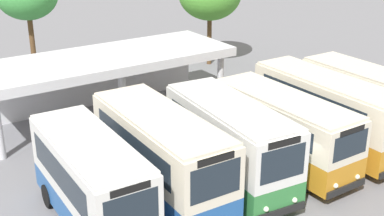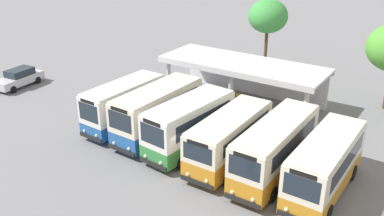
{
  "view_description": "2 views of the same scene",
  "coord_description": "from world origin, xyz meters",
  "px_view_note": "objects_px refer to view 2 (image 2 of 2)",
  "views": [
    {
      "loc": [
        -12.15,
        -12.84,
        10.7
      ],
      "look_at": [
        -0.5,
        4.6,
        2.42
      ],
      "focal_mm": 48.45,
      "sensor_mm": 36.0,
      "label": 1
    },
    {
      "loc": [
        13.08,
        -18.17,
        13.61
      ],
      "look_at": [
        -1.4,
        3.54,
        2.19
      ],
      "focal_mm": 39.33,
      "sensor_mm": 36.0,
      "label": 2
    }
  ],
  "objects_px": {
    "city_bus_second_in_row": "(158,111)",
    "city_bus_far_end_green": "(325,164)",
    "city_bus_fourth_amber": "(229,137)",
    "waiting_chair_end_by_column": "(232,97)",
    "city_bus_middle_cream": "(189,124)",
    "city_bus_nearest_orange": "(124,104)",
    "waiting_chair_second_from_end": "(238,98)",
    "waiting_chair_middle_seat": "(244,100)",
    "city_bus_fifth_blue": "(276,147)",
    "parked_car_flank": "(19,78)"
  },
  "relations": [
    {
      "from": "city_bus_fourth_amber",
      "to": "waiting_chair_second_from_end",
      "type": "distance_m",
      "value": 9.48
    },
    {
      "from": "city_bus_fourth_amber",
      "to": "city_bus_middle_cream",
      "type": "bearing_deg",
      "value": -179.14
    },
    {
      "from": "city_bus_fourth_amber",
      "to": "city_bus_fifth_blue",
      "type": "distance_m",
      "value": 2.92
    },
    {
      "from": "city_bus_fourth_amber",
      "to": "waiting_chair_end_by_column",
      "type": "relative_size",
      "value": 8.55
    },
    {
      "from": "city_bus_middle_cream",
      "to": "city_bus_fifth_blue",
      "type": "xyz_separation_m",
      "value": [
        5.83,
        0.22,
        -0.03
      ]
    },
    {
      "from": "city_bus_middle_cream",
      "to": "waiting_chair_end_by_column",
      "type": "relative_size",
      "value": 8.22
    },
    {
      "from": "city_bus_fifth_blue",
      "to": "city_bus_far_end_green",
      "type": "xyz_separation_m",
      "value": [
        2.91,
        -0.08,
        -0.07
      ]
    },
    {
      "from": "waiting_chair_second_from_end",
      "to": "waiting_chair_end_by_column",
      "type": "bearing_deg",
      "value": -173.76
    },
    {
      "from": "city_bus_nearest_orange",
      "to": "city_bus_middle_cream",
      "type": "height_order",
      "value": "city_bus_middle_cream"
    },
    {
      "from": "city_bus_fourth_amber",
      "to": "parked_car_flank",
      "type": "distance_m",
      "value": 22.48
    },
    {
      "from": "city_bus_nearest_orange",
      "to": "city_bus_fourth_amber",
      "type": "bearing_deg",
      "value": -1.55
    },
    {
      "from": "city_bus_nearest_orange",
      "to": "city_bus_fourth_amber",
      "type": "distance_m",
      "value": 8.74
    },
    {
      "from": "city_bus_middle_cream",
      "to": "parked_car_flank",
      "type": "distance_m",
      "value": 19.59
    },
    {
      "from": "city_bus_middle_cream",
      "to": "parked_car_flank",
      "type": "height_order",
      "value": "city_bus_middle_cream"
    },
    {
      "from": "city_bus_nearest_orange",
      "to": "city_bus_second_in_row",
      "type": "height_order",
      "value": "city_bus_second_in_row"
    },
    {
      "from": "waiting_chair_second_from_end",
      "to": "city_bus_middle_cream",
      "type": "bearing_deg",
      "value": -83.55
    },
    {
      "from": "waiting_chair_second_from_end",
      "to": "waiting_chair_middle_seat",
      "type": "xyz_separation_m",
      "value": [
        0.56,
        -0.06,
        0.0
      ]
    },
    {
      "from": "city_bus_far_end_green",
      "to": "parked_car_flank",
      "type": "relative_size",
      "value": 1.61
    },
    {
      "from": "city_bus_middle_cream",
      "to": "waiting_chair_second_from_end",
      "type": "bearing_deg",
      "value": 96.45
    },
    {
      "from": "city_bus_fourth_amber",
      "to": "waiting_chair_middle_seat",
      "type": "xyz_separation_m",
      "value": [
        -3.33,
        8.5,
        -1.23
      ]
    },
    {
      "from": "city_bus_second_in_row",
      "to": "parked_car_flank",
      "type": "distance_m",
      "value": 16.66
    },
    {
      "from": "waiting_chair_second_from_end",
      "to": "city_bus_nearest_orange",
      "type": "bearing_deg",
      "value": -120.24
    },
    {
      "from": "city_bus_second_in_row",
      "to": "city_bus_middle_cream",
      "type": "bearing_deg",
      "value": -8.88
    },
    {
      "from": "city_bus_second_in_row",
      "to": "waiting_chair_second_from_end",
      "type": "bearing_deg",
      "value": 76.61
    },
    {
      "from": "city_bus_second_in_row",
      "to": "city_bus_middle_cream",
      "type": "distance_m",
      "value": 2.95
    },
    {
      "from": "city_bus_middle_cream",
      "to": "waiting_chair_second_from_end",
      "type": "height_order",
      "value": "city_bus_middle_cream"
    },
    {
      "from": "city_bus_fourth_amber",
      "to": "city_bus_far_end_green",
      "type": "bearing_deg",
      "value": 0.98
    },
    {
      "from": "city_bus_nearest_orange",
      "to": "waiting_chair_end_by_column",
      "type": "bearing_deg",
      "value": 62.53
    },
    {
      "from": "city_bus_nearest_orange",
      "to": "waiting_chair_middle_seat",
      "type": "distance_m",
      "value": 9.96
    },
    {
      "from": "city_bus_far_end_green",
      "to": "city_bus_middle_cream",
      "type": "bearing_deg",
      "value": -179.06
    },
    {
      "from": "waiting_chair_end_by_column",
      "to": "city_bus_nearest_orange",
      "type": "bearing_deg",
      "value": -117.47
    },
    {
      "from": "city_bus_nearest_orange",
      "to": "city_bus_second_in_row",
      "type": "bearing_deg",
      "value": 3.43
    },
    {
      "from": "city_bus_second_in_row",
      "to": "waiting_chair_second_from_end",
      "type": "distance_m",
      "value": 8.49
    },
    {
      "from": "city_bus_middle_cream",
      "to": "city_bus_far_end_green",
      "type": "height_order",
      "value": "city_bus_middle_cream"
    },
    {
      "from": "city_bus_second_in_row",
      "to": "city_bus_far_end_green",
      "type": "xyz_separation_m",
      "value": [
        11.65,
        -0.31,
        -0.13
      ]
    },
    {
      "from": "city_bus_nearest_orange",
      "to": "waiting_chair_second_from_end",
      "type": "xyz_separation_m",
      "value": [
        4.85,
        8.32,
        -1.31
      ]
    },
    {
      "from": "city_bus_far_end_green",
      "to": "waiting_chair_second_from_end",
      "type": "height_order",
      "value": "city_bus_far_end_green"
    },
    {
      "from": "city_bus_second_in_row",
      "to": "waiting_chair_middle_seat",
      "type": "distance_m",
      "value": 8.58
    },
    {
      "from": "city_bus_far_end_green",
      "to": "parked_car_flank",
      "type": "bearing_deg",
      "value": 177.84
    },
    {
      "from": "waiting_chair_end_by_column",
      "to": "waiting_chair_second_from_end",
      "type": "bearing_deg",
      "value": 6.24
    },
    {
      "from": "city_bus_far_end_green",
      "to": "parked_car_flank",
      "type": "distance_m",
      "value": 28.3
    },
    {
      "from": "waiting_chair_middle_seat",
      "to": "waiting_chair_second_from_end",
      "type": "bearing_deg",
      "value": 173.74
    },
    {
      "from": "parked_car_flank",
      "to": "waiting_chair_second_from_end",
      "type": "height_order",
      "value": "parked_car_flank"
    },
    {
      "from": "city_bus_fifth_blue",
      "to": "parked_car_flank",
      "type": "height_order",
      "value": "city_bus_fifth_blue"
    },
    {
      "from": "waiting_chair_end_by_column",
      "to": "waiting_chair_middle_seat",
      "type": "distance_m",
      "value": 1.11
    },
    {
      "from": "city_bus_nearest_orange",
      "to": "waiting_chair_end_by_column",
      "type": "distance_m",
      "value": 9.4
    },
    {
      "from": "city_bus_fifth_blue",
      "to": "city_bus_far_end_green",
      "type": "distance_m",
      "value": 2.91
    },
    {
      "from": "city_bus_second_in_row",
      "to": "waiting_chair_middle_seat",
      "type": "xyz_separation_m",
      "value": [
        2.5,
        8.09,
        -1.41
      ]
    },
    {
      "from": "waiting_chair_second_from_end",
      "to": "waiting_chair_middle_seat",
      "type": "height_order",
      "value": "same"
    },
    {
      "from": "city_bus_far_end_green",
      "to": "waiting_chair_middle_seat",
      "type": "height_order",
      "value": "city_bus_far_end_green"
    }
  ]
}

